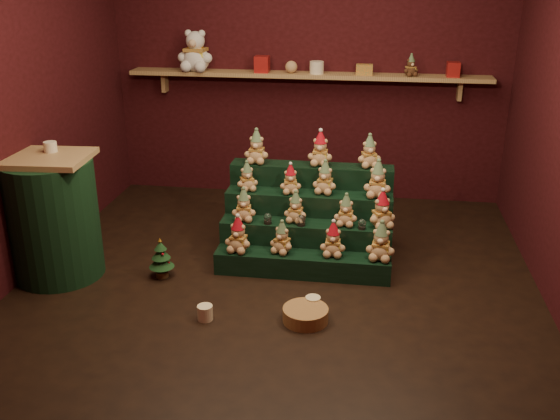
% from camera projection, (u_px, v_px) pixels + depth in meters
% --- Properties ---
extents(ground, '(4.00, 4.00, 0.00)m').
position_uv_depth(ground, '(279.00, 278.00, 4.96)').
color(ground, black).
rests_on(ground, ground).
extents(back_wall, '(4.00, 0.10, 2.80)m').
position_uv_depth(back_wall, '(309.00, 62.00, 6.33)').
color(back_wall, black).
rests_on(back_wall, ground).
extents(front_wall, '(4.00, 0.10, 2.80)m').
position_uv_depth(front_wall, '(205.00, 206.00, 2.56)').
color(front_wall, black).
rests_on(front_wall, ground).
extents(left_wall, '(0.10, 4.00, 2.80)m').
position_uv_depth(left_wall, '(12.00, 95.00, 4.72)').
color(left_wall, black).
rests_on(left_wall, ground).
extents(back_shelf, '(3.60, 0.26, 0.24)m').
position_uv_depth(back_shelf, '(307.00, 76.00, 6.21)').
color(back_shelf, tan).
rests_on(back_shelf, ground).
extents(riser_tier_front, '(1.40, 0.22, 0.18)m').
position_uv_depth(riser_tier_front, '(302.00, 265.00, 4.98)').
color(riser_tier_front, black).
rests_on(riser_tier_front, ground).
extents(riser_tier_midfront, '(1.40, 0.22, 0.36)m').
position_uv_depth(riser_tier_midfront, '(305.00, 243.00, 5.15)').
color(riser_tier_midfront, black).
rests_on(riser_tier_midfront, ground).
extents(riser_tier_midback, '(1.40, 0.22, 0.54)m').
position_uv_depth(riser_tier_midback, '(308.00, 223.00, 5.32)').
color(riser_tier_midback, black).
rests_on(riser_tier_midback, ground).
extents(riser_tier_back, '(1.40, 0.22, 0.72)m').
position_uv_depth(riser_tier_back, '(311.00, 204.00, 5.49)').
color(riser_tier_back, black).
rests_on(riser_tier_back, ground).
extents(teddy_0, '(0.24, 0.22, 0.29)m').
position_uv_depth(teddy_0, '(238.00, 234.00, 4.95)').
color(teddy_0, tan).
rests_on(teddy_0, riser_tier_front).
extents(teddy_1, '(0.24, 0.23, 0.27)m').
position_uv_depth(teddy_1, '(282.00, 237.00, 4.93)').
color(teddy_1, tan).
rests_on(teddy_1, riser_tier_front).
extents(teddy_2, '(0.20, 0.18, 0.28)m').
position_uv_depth(teddy_2, '(333.00, 239.00, 4.88)').
color(teddy_2, tan).
rests_on(teddy_2, riser_tier_front).
extents(teddy_3, '(0.25, 0.23, 0.31)m').
position_uv_depth(teddy_3, '(381.00, 241.00, 4.81)').
color(teddy_3, tan).
rests_on(teddy_3, riser_tier_front).
extents(teddy_4, '(0.22, 0.20, 0.28)m').
position_uv_depth(teddy_4, '(244.00, 205.00, 5.09)').
color(teddy_4, tan).
rests_on(teddy_4, riser_tier_midfront).
extents(teddy_5, '(0.21, 0.19, 0.26)m').
position_uv_depth(teddy_5, '(296.00, 207.00, 5.06)').
color(teddy_5, tan).
rests_on(teddy_5, riser_tier_midfront).
extents(teddy_6, '(0.20, 0.18, 0.26)m').
position_uv_depth(teddy_6, '(346.00, 210.00, 5.00)').
color(teddy_6, tan).
rests_on(teddy_6, riser_tier_midfront).
extents(teddy_7, '(0.28, 0.27, 0.30)m').
position_uv_depth(teddy_7, '(382.00, 209.00, 4.95)').
color(teddy_7, tan).
rests_on(teddy_7, riser_tier_midfront).
extents(teddy_8, '(0.23, 0.22, 0.25)m').
position_uv_depth(teddy_8, '(247.00, 176.00, 5.24)').
color(teddy_8, tan).
rests_on(teddy_8, riser_tier_midback).
extents(teddy_9, '(0.20, 0.19, 0.25)m').
position_uv_depth(teddy_9, '(290.00, 179.00, 5.18)').
color(teddy_9, tan).
rests_on(teddy_9, riser_tier_midback).
extents(teddy_10, '(0.23, 0.21, 0.28)m').
position_uv_depth(teddy_10, '(325.00, 177.00, 5.17)').
color(teddy_10, tan).
rests_on(teddy_10, riser_tier_midback).
extents(teddy_11, '(0.24, 0.22, 0.31)m').
position_uv_depth(teddy_11, '(378.00, 179.00, 5.08)').
color(teddy_11, tan).
rests_on(teddy_11, riser_tier_midback).
extents(teddy_12, '(0.22, 0.20, 0.29)m').
position_uv_depth(teddy_12, '(257.00, 147.00, 5.36)').
color(teddy_12, tan).
rests_on(teddy_12, riser_tier_back).
extents(teddy_13, '(0.21, 0.19, 0.29)m').
position_uv_depth(teddy_13, '(320.00, 149.00, 5.30)').
color(teddy_13, tan).
rests_on(teddy_13, riser_tier_back).
extents(teddy_14, '(0.24, 0.22, 0.28)m').
position_uv_depth(teddy_14, '(369.00, 151.00, 5.26)').
color(teddy_14, tan).
rests_on(teddy_14, riser_tier_back).
extents(snow_globe_a, '(0.07, 0.07, 0.09)m').
position_uv_depth(snow_globe_a, '(268.00, 219.00, 5.05)').
color(snow_globe_a, black).
rests_on(snow_globe_a, riser_tier_midfront).
extents(snow_globe_b, '(0.07, 0.07, 0.09)m').
position_uv_depth(snow_globe_b, '(301.00, 220.00, 5.02)').
color(snow_globe_b, black).
rests_on(snow_globe_b, riser_tier_midfront).
extents(snow_globe_c, '(0.06, 0.06, 0.08)m').
position_uv_depth(snow_globe_c, '(362.00, 224.00, 4.95)').
color(snow_globe_c, black).
rests_on(snow_globe_c, riser_tier_midfront).
extents(side_table, '(0.69, 0.69, 0.99)m').
position_uv_depth(side_table, '(54.00, 217.00, 4.85)').
color(side_table, tan).
rests_on(side_table, ground).
extents(table_ornament, '(0.10, 0.10, 0.08)m').
position_uv_depth(table_ornament, '(50.00, 147.00, 4.74)').
color(table_ornament, beige).
rests_on(table_ornament, side_table).
extents(mini_christmas_tree, '(0.20, 0.20, 0.34)m').
position_uv_depth(mini_christmas_tree, '(161.00, 258.00, 4.92)').
color(mini_christmas_tree, '#473319').
rests_on(mini_christmas_tree, ground).
extents(mug_left, '(0.11, 0.11, 0.11)m').
position_uv_depth(mug_left, '(205.00, 313.00, 4.36)').
color(mug_left, '#F6E8B5').
rests_on(mug_left, ground).
extents(mug_right, '(0.11, 0.11, 0.11)m').
position_uv_depth(mug_right, '(313.00, 304.00, 4.47)').
color(mug_right, '#F6E8B5').
rests_on(mug_right, ground).
extents(wicker_basket, '(0.35, 0.35, 0.10)m').
position_uv_depth(wicker_basket, '(305.00, 315.00, 4.34)').
color(wicker_basket, '#A97844').
rests_on(wicker_basket, ground).
extents(white_bear, '(0.39, 0.35, 0.51)m').
position_uv_depth(white_bear, '(196.00, 45.00, 6.22)').
color(white_bear, white).
rests_on(white_bear, back_shelf).
extents(brown_bear, '(0.19, 0.18, 0.20)m').
position_uv_depth(brown_bear, '(411.00, 65.00, 5.99)').
color(brown_bear, '#502D1A').
rests_on(brown_bear, back_shelf).
extents(gift_tin_red_a, '(0.14, 0.14, 0.16)m').
position_uv_depth(gift_tin_red_a, '(262.00, 64.00, 6.21)').
color(gift_tin_red_a, '#AB1C1A').
rests_on(gift_tin_red_a, back_shelf).
extents(gift_tin_cream, '(0.14, 0.14, 0.12)m').
position_uv_depth(gift_tin_cream, '(317.00, 67.00, 6.14)').
color(gift_tin_cream, beige).
rests_on(gift_tin_cream, back_shelf).
extents(gift_tin_red_b, '(0.12, 0.12, 0.14)m').
position_uv_depth(gift_tin_red_b, '(453.00, 69.00, 5.96)').
color(gift_tin_red_b, '#AB1C1A').
rests_on(gift_tin_red_b, back_shelf).
extents(shelf_plush_ball, '(0.12, 0.12, 0.12)m').
position_uv_depth(shelf_plush_ball, '(291.00, 67.00, 6.17)').
color(shelf_plush_ball, tan).
rests_on(shelf_plush_ball, back_shelf).
extents(scarf_gift_box, '(0.16, 0.10, 0.10)m').
position_uv_depth(scarf_gift_box, '(364.00, 70.00, 6.08)').
color(scarf_gift_box, orange).
rests_on(scarf_gift_box, back_shelf).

